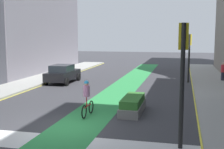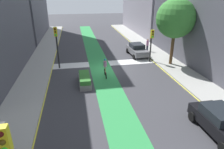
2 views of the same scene
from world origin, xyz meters
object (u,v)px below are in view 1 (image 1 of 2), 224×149
object	(u,v)px
traffic_signal_far_right	(189,49)
pedestrian_sidewalk_right_a	(223,71)
car_black_left_far	(63,74)
median_planter	(133,105)
traffic_signal_near_right	(183,62)
cyclist_in_lane	(87,98)

from	to	relation	value
traffic_signal_far_right	pedestrian_sidewalk_right_a	world-z (taller)	traffic_signal_far_right
car_black_left_far	median_planter	size ratio (longest dim) A/B	1.36
traffic_signal_near_right	car_black_left_far	size ratio (longest dim) A/B	1.08
car_black_left_far	pedestrian_sidewalk_right_a	distance (m)	13.92
pedestrian_sidewalk_right_a	traffic_signal_far_right	bearing A→B (deg)	-165.41
car_black_left_far	median_planter	distance (m)	11.36
traffic_signal_far_right	cyclist_in_lane	size ratio (longest dim) A/B	2.24
traffic_signal_near_right	cyclist_in_lane	world-z (taller)	traffic_signal_near_right
pedestrian_sidewalk_right_a	median_planter	world-z (taller)	pedestrian_sidewalk_right_a
traffic_signal_far_right	traffic_signal_near_right	bearing A→B (deg)	-91.72
cyclist_in_lane	median_planter	bearing A→B (deg)	31.78
pedestrian_sidewalk_right_a	median_planter	xyz separation A→B (m)	(-5.94, -12.15, -0.54)
traffic_signal_far_right	pedestrian_sidewalk_right_a	size ratio (longest dim) A/B	2.65
traffic_signal_far_right	median_planter	size ratio (longest dim) A/B	1.34
median_planter	traffic_signal_near_right	bearing A→B (deg)	-61.13
traffic_signal_far_right	car_black_left_far	bearing A→B (deg)	-164.74
pedestrian_sidewalk_right_a	cyclist_in_lane	bearing A→B (deg)	-120.93
car_black_left_far	pedestrian_sidewalk_right_a	bearing A→B (deg)	15.12
traffic_signal_near_right	pedestrian_sidewalk_right_a	world-z (taller)	traffic_signal_near_right
cyclist_in_lane	median_planter	size ratio (longest dim) A/B	0.60
cyclist_in_lane	pedestrian_sidewalk_right_a	world-z (taller)	cyclist_in_lane
traffic_signal_far_right	cyclist_in_lane	distance (m)	13.86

